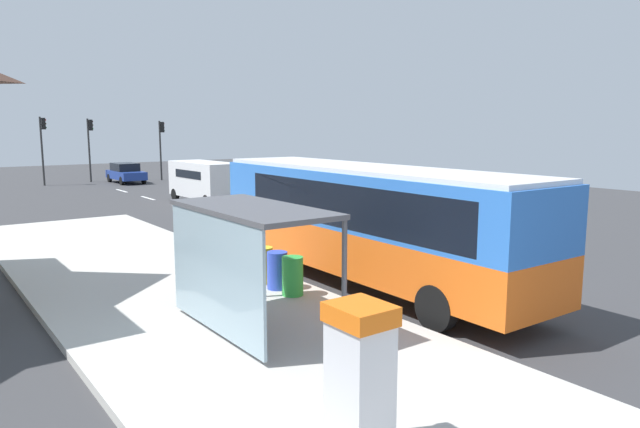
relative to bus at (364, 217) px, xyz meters
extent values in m
cube|color=#38383A|center=(1.71, 12.27, -1.86)|extent=(56.00, 92.00, 0.04)
cube|color=beige|center=(-4.69, 0.27, -1.75)|extent=(6.20, 30.00, 0.18)
cube|color=silver|center=(1.96, -2.73, -1.84)|extent=(0.16, 2.20, 0.01)
cube|color=silver|center=(1.96, 2.27, -1.84)|extent=(0.16, 2.20, 0.01)
cube|color=silver|center=(1.96, 7.27, -1.84)|extent=(0.16, 2.20, 0.01)
cube|color=silver|center=(1.96, 12.27, -1.84)|extent=(0.16, 2.20, 0.01)
cube|color=silver|center=(1.96, 17.27, -1.84)|extent=(0.16, 2.20, 0.01)
cube|color=silver|center=(1.96, 22.27, -1.84)|extent=(0.16, 2.20, 0.01)
cube|color=silver|center=(1.96, 27.27, -1.84)|extent=(0.16, 2.20, 0.01)
cube|color=orange|center=(0.01, -0.02, -0.77)|extent=(2.68, 11.04, 1.15)
cube|color=blue|center=(0.01, -0.02, 0.53)|extent=(2.68, 11.04, 1.45)
cube|color=silver|center=(0.01, -0.02, 1.31)|extent=(2.55, 10.82, 0.12)
cube|color=black|center=(0.10, 5.43, 0.46)|extent=(2.30, 0.16, 1.22)
cube|color=black|center=(-1.21, -0.50, 0.46)|extent=(0.22, 8.58, 1.10)
cylinder|color=black|center=(-1.05, 3.90, -1.34)|extent=(0.30, 1.00, 1.00)
cylinder|color=black|center=(1.21, 3.86, -1.34)|extent=(0.30, 1.00, 1.00)
cylinder|color=black|center=(-1.18, -3.70, -1.34)|extent=(0.30, 1.00, 1.00)
cylinder|color=black|center=(1.08, -3.74, -1.34)|extent=(0.30, 1.00, 1.00)
cube|color=white|center=(3.91, 18.42, -0.52)|extent=(2.19, 5.27, 1.96)
cube|color=black|center=(3.91, 18.42, -0.19)|extent=(2.15, 3.19, 0.44)
cylinder|color=black|center=(4.89, 16.45, -1.50)|extent=(0.25, 0.69, 0.68)
cylinder|color=black|center=(3.09, 16.39, -1.50)|extent=(0.25, 0.69, 0.68)
cylinder|color=black|center=(4.74, 20.45, -1.50)|extent=(0.25, 0.69, 0.68)
cylinder|color=black|center=(2.94, 20.39, -1.50)|extent=(0.25, 0.69, 0.68)
cube|color=navy|center=(4.01, 32.66, -1.22)|extent=(1.82, 4.41, 0.60)
cube|color=black|center=(4.01, 32.86, -0.62)|extent=(1.60, 2.38, 0.60)
cylinder|color=black|center=(4.84, 31.17, -1.52)|extent=(0.20, 0.64, 0.64)
cylinder|color=black|center=(3.20, 31.16, -1.52)|extent=(0.20, 0.64, 0.64)
cylinder|color=black|center=(4.82, 34.17, -1.52)|extent=(0.20, 0.64, 0.64)
cylinder|color=black|center=(3.18, 34.16, -1.52)|extent=(0.20, 0.64, 0.64)
cube|color=silver|center=(-5.62, -6.47, -0.81)|extent=(0.60, 0.70, 1.70)
cube|color=orange|center=(-5.62, -6.47, 0.16)|extent=(0.66, 0.76, 0.24)
cube|color=black|center=(-5.31, -6.47, -0.54)|extent=(0.03, 0.36, 0.44)
cylinder|color=green|center=(-2.49, -0.25, -1.19)|extent=(0.52, 0.52, 0.95)
cylinder|color=blue|center=(-2.49, 0.45, -1.19)|extent=(0.52, 0.52, 0.95)
cylinder|color=yellow|center=(-2.49, 1.15, -1.19)|extent=(0.52, 0.52, 0.95)
cylinder|color=#2D2D2D|center=(7.11, 33.45, 0.53)|extent=(0.14, 0.14, 4.75)
cube|color=black|center=(7.33, 33.45, 2.41)|extent=(0.24, 0.28, 0.84)
sphere|color=red|center=(7.45, 33.45, 2.69)|extent=(0.16, 0.16, 0.16)
sphere|color=#3C2C03|center=(7.45, 33.45, 2.41)|extent=(0.16, 0.16, 0.16)
sphere|color=black|center=(7.45, 33.45, 2.13)|extent=(0.16, 0.16, 0.16)
cylinder|color=#2D2D2D|center=(-1.49, 34.25, 0.66)|extent=(0.14, 0.14, 5.00)
cube|color=black|center=(-1.27, 34.25, 2.66)|extent=(0.24, 0.28, 0.84)
sphere|color=red|center=(-1.15, 34.25, 2.94)|extent=(0.16, 0.16, 0.16)
sphere|color=#3C2C03|center=(-1.15, 34.25, 2.66)|extent=(0.16, 0.16, 0.16)
sphere|color=black|center=(-1.15, 34.25, 2.38)|extent=(0.16, 0.16, 0.16)
cylinder|color=#2D2D2D|center=(2.01, 35.05, 0.61)|extent=(0.14, 0.14, 4.91)
cube|color=black|center=(2.23, 35.05, 2.56)|extent=(0.24, 0.28, 0.84)
sphere|color=#360606|center=(2.35, 35.05, 2.84)|extent=(0.16, 0.16, 0.16)
sphere|color=#3C2C03|center=(2.35, 35.05, 2.56)|extent=(0.16, 0.16, 0.16)
sphere|color=green|center=(2.35, 35.05, 2.28)|extent=(0.16, 0.16, 0.16)
cube|color=#4C4C51|center=(-4.39, -1.67, 0.79)|extent=(1.80, 4.00, 0.10)
cube|color=#8CA5B2|center=(-5.24, -1.67, -0.41)|extent=(0.06, 3.80, 2.30)
cylinder|color=#4C4C51|center=(-3.54, -3.57, -0.44)|extent=(0.10, 0.10, 2.44)
cylinder|color=#4C4C51|center=(-3.54, 0.23, -0.44)|extent=(0.10, 0.10, 2.44)
camera|label=1|loc=(-9.96, -11.55, 2.39)|focal=32.15mm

